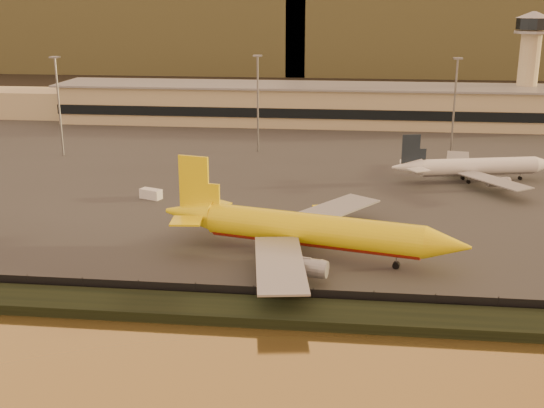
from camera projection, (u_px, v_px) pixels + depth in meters
The scene contains 12 objects.
ground at pixel (253, 266), 104.82m from camera, with size 900.00×900.00×0.00m, color black.
embankment at pixel (234, 310), 88.45m from camera, with size 320.00×7.00×1.40m, color black.
tarmac at pixel (300, 142), 195.12m from camera, with size 320.00×220.00×0.20m, color #2D2D2D.
perimeter_fence at pixel (239, 293), 92.08m from camera, with size 300.00×0.05×2.20m, color black.
terminal_building at pixel (263, 104), 223.98m from camera, with size 202.00×25.00×12.60m.
control_tower at pixel (530, 57), 215.45m from camera, with size 11.20×11.20×35.50m.
apron_light_masts at pixel (354, 98), 169.95m from camera, with size 152.20×12.20×25.40m.
distant_hills at pixel (297, 12), 421.30m from camera, with size 470.00×160.00×70.00m.
dhl_cargo_jet at pixel (308, 230), 106.75m from camera, with size 49.48×47.57×14.90m.
white_narrowbody_jet at pixel (475, 167), 151.75m from camera, with size 37.99×36.42×11.01m.
gse_vehicle_yellow at pixel (324, 210), 128.66m from camera, with size 4.17×1.87×1.87m, color yellow.
gse_vehicle_white at pixel (151, 194), 139.29m from camera, with size 4.47×2.01×2.01m, color white.
Camera 1 is at (14.08, -96.57, 39.54)m, focal length 45.00 mm.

